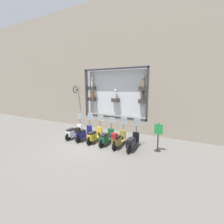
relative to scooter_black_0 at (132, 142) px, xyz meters
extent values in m
plane|color=#66635E|center=(-0.47, 2.62, -0.44)|extent=(120.00, 120.00, 0.00)
cube|color=gray|center=(3.13, 12.98, 4.54)|extent=(0.40, 15.29, 9.95)
cube|color=gray|center=(3.13, 2.62, 0.09)|extent=(0.40, 5.42, 1.05)
cube|color=gray|center=(3.13, 2.62, 6.99)|extent=(0.40, 5.42, 5.04)
cube|color=#2D2D33|center=(2.92, 2.62, 4.41)|extent=(0.04, 5.42, 0.12)
cube|color=#2D2D33|center=(2.92, 2.62, 0.67)|extent=(0.04, 5.42, 0.12)
cube|color=#2D2D33|center=(2.92, -0.03, 2.54)|extent=(0.04, 0.12, 3.86)
cube|color=#2D2D33|center=(2.92, 5.27, 2.54)|extent=(0.04, 0.12, 3.86)
cube|color=silver|center=(3.48, 2.62, 2.54)|extent=(0.04, 5.18, 3.62)
cube|color=#38332D|center=(3.26, 0.38, 2.93)|extent=(0.36, 0.60, 0.28)
cylinder|color=#9E7F4C|center=(3.26, 0.38, 3.38)|extent=(0.17, 0.17, 0.61)
sphere|color=white|center=(3.26, 0.38, 3.79)|extent=(0.22, 0.22, 0.22)
cube|color=#38332D|center=(3.26, 4.86, 2.93)|extent=(0.36, 0.60, 0.28)
cylinder|color=silver|center=(3.26, 4.86, 3.38)|extent=(0.17, 0.17, 0.63)
sphere|color=white|center=(3.26, 4.86, 3.81)|extent=(0.23, 0.23, 0.23)
cube|color=#38332D|center=(3.26, 0.38, 1.99)|extent=(0.36, 0.60, 0.28)
cylinder|color=#47382D|center=(3.26, 0.38, 2.47)|extent=(0.19, 0.19, 0.68)
sphere|color=white|center=(3.26, 0.38, 2.93)|extent=(0.24, 0.24, 0.24)
cube|color=#38332D|center=(3.26, 2.62, 1.99)|extent=(0.36, 0.60, 0.28)
cylinder|color=silver|center=(3.26, 2.62, 2.41)|extent=(0.15, 0.15, 0.55)
sphere|color=white|center=(3.26, 2.62, 2.78)|extent=(0.20, 0.20, 0.20)
cube|color=#38332D|center=(3.26, 4.86, 1.99)|extent=(0.36, 0.60, 0.28)
cylinder|color=#B26B2D|center=(3.26, 4.86, 2.41)|extent=(0.15, 0.15, 0.55)
sphere|color=white|center=(3.26, 4.86, 2.78)|extent=(0.20, 0.20, 0.20)
cylinder|color=black|center=(2.75, 6.15, 2.82)|extent=(0.35, 0.05, 0.05)
torus|color=black|center=(2.58, 6.15, 2.82)|extent=(0.58, 0.06, 0.58)
cylinder|color=white|center=(2.58, 6.15, 2.82)|extent=(0.48, 0.03, 0.48)
cylinder|color=black|center=(0.74, 0.00, -0.18)|extent=(0.52, 0.09, 0.52)
cylinder|color=black|center=(-0.55, 0.00, -0.18)|extent=(0.52, 0.09, 0.52)
cube|color=black|center=(0.09, 0.00, -0.19)|extent=(1.02, 0.38, 0.06)
cube|color=black|center=(-0.28, 0.00, 0.02)|extent=(0.61, 0.35, 0.36)
cube|color=black|center=(-0.28, 0.00, 0.25)|extent=(0.58, 0.31, 0.10)
cube|color=black|center=(0.64, 0.00, 0.12)|extent=(0.12, 0.37, 0.56)
cylinder|color=gray|center=(0.71, 0.00, 0.61)|extent=(0.20, 0.06, 0.45)
cylinder|color=gray|center=(0.78, 0.00, 0.83)|extent=(0.04, 0.61, 0.04)
cube|color=silver|center=(0.82, 0.00, 1.03)|extent=(0.10, 0.42, 0.40)
cylinder|color=black|center=(0.73, 0.85, -0.17)|extent=(0.53, 0.09, 0.53)
cylinder|color=black|center=(-0.54, 0.85, -0.17)|extent=(0.53, 0.09, 0.53)
cube|color=olive|center=(0.09, 0.85, -0.18)|extent=(1.02, 0.39, 0.06)
cube|color=olive|center=(-0.28, 0.85, 0.03)|extent=(0.61, 0.35, 0.36)
cube|color=black|center=(-0.28, 0.85, 0.26)|extent=(0.58, 0.31, 0.10)
cube|color=olive|center=(0.64, 0.85, 0.13)|extent=(0.12, 0.37, 0.56)
cylinder|color=gray|center=(0.71, 0.85, 0.62)|extent=(0.20, 0.06, 0.45)
cylinder|color=gray|center=(0.78, 0.85, 0.83)|extent=(0.04, 0.60, 0.04)
cube|color=silver|center=(0.82, 0.85, 1.02)|extent=(0.09, 0.42, 0.36)
cube|color=maroon|center=(-0.60, 0.85, 0.42)|extent=(0.28, 0.28, 0.28)
cylinder|color=black|center=(0.73, 1.69, -0.17)|extent=(0.53, 0.09, 0.53)
cylinder|color=black|center=(-0.54, 1.69, -0.17)|extent=(0.53, 0.09, 0.53)
cube|color=#19512D|center=(0.09, 1.69, -0.19)|extent=(1.02, 0.38, 0.06)
cube|color=#19512D|center=(-0.28, 1.69, 0.02)|extent=(0.61, 0.35, 0.36)
cube|color=black|center=(-0.28, 1.69, 0.25)|extent=(0.58, 0.31, 0.10)
cube|color=#19512D|center=(0.64, 1.69, 0.12)|extent=(0.12, 0.37, 0.56)
cylinder|color=gray|center=(0.71, 1.69, 0.62)|extent=(0.20, 0.06, 0.45)
cylinder|color=gray|center=(0.78, 1.69, 0.83)|extent=(0.04, 0.60, 0.04)
cube|color=silver|center=(0.82, 1.69, 0.97)|extent=(0.07, 0.42, 0.28)
cylinder|color=black|center=(0.73, 2.54, -0.17)|extent=(0.53, 0.09, 0.53)
cylinder|color=black|center=(-0.54, 2.54, -0.17)|extent=(0.53, 0.09, 0.53)
cube|color=gold|center=(0.09, 2.54, -0.18)|extent=(1.02, 0.39, 0.06)
cube|color=gold|center=(-0.28, 2.54, 0.03)|extent=(0.61, 0.35, 0.36)
cube|color=black|center=(-0.28, 2.54, 0.26)|extent=(0.58, 0.31, 0.10)
cube|color=gold|center=(0.64, 2.54, 0.13)|extent=(0.12, 0.37, 0.56)
cylinder|color=gray|center=(0.71, 2.54, 0.62)|extent=(0.20, 0.06, 0.45)
cylinder|color=gray|center=(0.78, 2.54, 0.83)|extent=(0.04, 0.61, 0.04)
cube|color=silver|center=(0.82, 2.54, 1.01)|extent=(0.09, 0.42, 0.35)
cylinder|color=black|center=(0.74, 3.38, -0.18)|extent=(0.52, 0.09, 0.52)
cylinder|color=black|center=(-0.55, 3.38, -0.18)|extent=(0.52, 0.09, 0.52)
cube|color=navy|center=(0.09, 3.38, -0.19)|extent=(1.02, 0.39, 0.06)
cube|color=navy|center=(-0.28, 3.38, 0.02)|extent=(0.61, 0.35, 0.36)
cube|color=black|center=(-0.28, 3.38, 0.25)|extent=(0.58, 0.31, 0.10)
cube|color=navy|center=(0.64, 3.38, 0.12)|extent=(0.12, 0.37, 0.56)
cylinder|color=gray|center=(0.71, 3.38, 0.61)|extent=(0.20, 0.06, 0.45)
cylinder|color=gray|center=(0.78, 3.38, 0.83)|extent=(0.04, 0.60, 0.04)
cube|color=silver|center=(0.82, 3.38, 1.03)|extent=(0.10, 0.42, 0.40)
cube|color=black|center=(-0.60, 3.38, 0.41)|extent=(0.28, 0.28, 0.28)
cylinder|color=black|center=(0.74, 4.23, -0.19)|extent=(0.50, 0.09, 0.50)
cylinder|color=black|center=(-0.56, 4.23, -0.19)|extent=(0.50, 0.09, 0.50)
cube|color=silver|center=(0.09, 4.23, -0.20)|extent=(1.02, 0.38, 0.06)
cube|color=silver|center=(-0.28, 4.23, 0.01)|extent=(0.61, 0.35, 0.36)
cube|color=black|center=(-0.28, 4.23, 0.24)|extent=(0.58, 0.31, 0.10)
cube|color=silver|center=(0.64, 4.23, 0.11)|extent=(0.12, 0.37, 0.56)
cylinder|color=gray|center=(0.71, 4.23, 0.60)|extent=(0.20, 0.06, 0.45)
cylinder|color=gray|center=(0.78, 4.23, 0.82)|extent=(0.04, 0.60, 0.04)
cube|color=silver|center=(0.82, 4.23, 0.97)|extent=(0.08, 0.42, 0.31)
cylinder|color=#232326|center=(0.46, -1.31, -0.43)|extent=(0.36, 0.36, 0.02)
cylinder|color=#232326|center=(0.46, -1.31, 0.35)|extent=(0.07, 0.07, 1.57)
cube|color=#1E8438|center=(0.44, -1.31, 0.81)|extent=(0.03, 0.45, 0.55)
camera|label=1|loc=(-7.64, -2.59, 3.10)|focal=24.00mm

